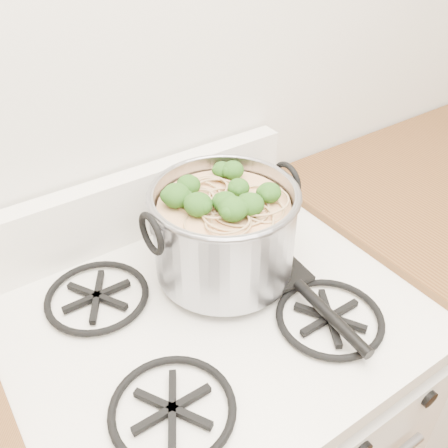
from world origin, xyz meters
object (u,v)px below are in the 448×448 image
Objects in this scene: glass_bowl at (222,196)px; gas_range at (215,441)px; stock_pot at (224,231)px; spatula at (281,267)px.

gas_range is at bearing -127.36° from glass_bowl.
glass_bowl reaches higher than gas_range.
spatula is (0.09, -0.08, -0.08)m from stock_pot.
stock_pot reaches higher than glass_bowl.
glass_bowl is at bearing 56.81° from stock_pot.
gas_range is 9.48× the size of glass_bowl.
gas_range is 0.61m from glass_bowl.
gas_range is at bearing -136.96° from stock_pot.
spatula is 3.18× the size of glass_bowl.
gas_range is 2.98× the size of spatula.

